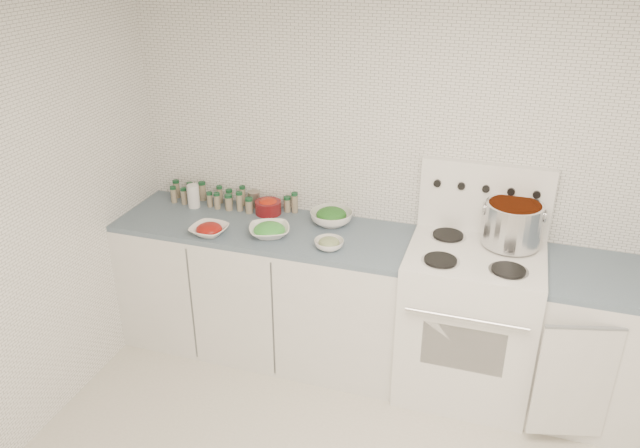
{
  "coord_description": "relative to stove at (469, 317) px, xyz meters",
  "views": [
    {
      "loc": [
        0.59,
        -2.03,
        2.59
      ],
      "look_at": [
        -0.43,
        1.14,
        0.99
      ],
      "focal_mm": 35.0,
      "sensor_mm": 36.0,
      "label": 1
    }
  ],
  "objects": [
    {
      "name": "salt_canister",
      "position": [
        -1.85,
        0.14,
        0.48
      ],
      "size": [
        0.1,
        0.1,
        0.16
      ],
      "primitive_type": "cylinder",
      "rotation": [
        0.0,
        0.0,
        0.29
      ],
      "color": "white",
      "rests_on": "counter_left"
    },
    {
      "name": "room_walls",
      "position": [
        -0.48,
        -1.19,
        1.06
      ],
      "size": [
        3.54,
        3.04,
        2.52
      ],
      "color": "white",
      "rests_on": "ground"
    },
    {
      "name": "spice_cluster",
      "position": [
        -1.67,
        0.22,
        0.46
      ],
      "size": [
        0.9,
        0.15,
        0.14
      ],
      "color": "gray",
      "rests_on": "counter_left"
    },
    {
      "name": "counter_left",
      "position": [
        -1.3,
        0.0,
        -0.05
      ],
      "size": [
        1.85,
        0.62,
        0.9
      ],
      "color": "white",
      "rests_on": "ground"
    },
    {
      "name": "tin_can",
      "position": [
        -1.47,
        0.26,
        0.46
      ],
      "size": [
        0.1,
        0.1,
        0.11
      ],
      "primitive_type": "cylinder",
      "rotation": [
        0.0,
        0.0,
        -0.34
      ],
      "color": "gray",
      "rests_on": "counter_left"
    },
    {
      "name": "stock_pot",
      "position": [
        0.17,
        0.14,
        0.58
      ],
      "size": [
        0.34,
        0.32,
        0.25
      ],
      "rotation": [
        0.0,
        0.0,
        -0.11
      ],
      "color": "silver",
      "rests_on": "stove"
    },
    {
      "name": "stove",
      "position": [
        0.0,
        0.0,
        0.0
      ],
      "size": [
        0.76,
        0.7,
        1.36
      ],
      "color": "white",
      "rests_on": "ground"
    },
    {
      "name": "bowl_snowpea",
      "position": [
        -1.22,
        -0.11,
        0.44
      ],
      "size": [
        0.32,
        0.32,
        0.08
      ],
      "color": "white",
      "rests_on": "counter_left"
    },
    {
      "name": "bowl_tomato",
      "position": [
        -1.57,
        -0.2,
        0.43
      ],
      "size": [
        0.24,
        0.24,
        0.07
      ],
      "color": "white",
      "rests_on": "counter_left"
    },
    {
      "name": "counter_right",
      "position": [
        0.82,
        0.0,
        -0.05
      ],
      "size": [
        0.89,
        0.73,
        0.9
      ],
      "color": "white",
      "rests_on": "ground"
    },
    {
      "name": "bowl_pepper",
      "position": [
        -1.34,
        0.19,
        0.45
      ],
      "size": [
        0.17,
        0.17,
        0.11
      ],
      "color": "maroon",
      "rests_on": "counter_left"
    },
    {
      "name": "bowl_broccoli",
      "position": [
        -0.91,
        0.17,
        0.45
      ],
      "size": [
        0.3,
        0.3,
        0.11
      ],
      "color": "white",
      "rests_on": "counter_left"
    },
    {
      "name": "bowl_zucchini",
      "position": [
        -0.82,
        -0.15,
        0.44
      ],
      "size": [
        0.22,
        0.22,
        0.07
      ],
      "color": "white",
      "rests_on": "counter_left"
    }
  ]
}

